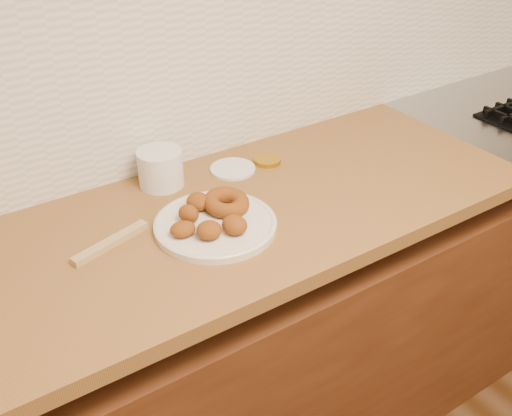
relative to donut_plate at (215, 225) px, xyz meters
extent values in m
cube|color=#542B16|center=(0.35, 0.04, -0.52)|extent=(3.60, 0.60, 0.77)
cube|color=brown|center=(-0.30, 0.04, -0.03)|extent=(2.30, 0.62, 0.04)
cube|color=silver|center=(0.35, 0.34, 0.29)|extent=(3.60, 0.02, 0.60)
cube|color=black|center=(1.15, 0.05, 0.01)|extent=(0.24, 0.01, 0.02)
cylinder|color=beige|center=(0.00, 0.00, 0.00)|extent=(0.29, 0.29, 0.02)
torus|color=#7B3B0B|center=(0.05, 0.03, 0.03)|extent=(0.16, 0.16, 0.05)
ellipsoid|color=#7B3B0B|center=(-0.05, 0.03, 0.03)|extent=(0.06, 0.06, 0.04)
ellipsoid|color=#7B3B0B|center=(-0.09, -0.01, 0.03)|extent=(0.07, 0.06, 0.03)
ellipsoid|color=#7B3B0B|center=(-0.04, -0.05, 0.03)|extent=(0.07, 0.07, 0.04)
ellipsoid|color=#7B3B0B|center=(0.01, -0.06, 0.03)|extent=(0.07, 0.07, 0.04)
ellipsoid|color=#7B3B0B|center=(-0.01, 0.07, 0.03)|extent=(0.08, 0.08, 0.04)
cylinder|color=silver|center=(-0.01, 0.25, 0.04)|extent=(0.12, 0.12, 0.10)
cylinder|color=silver|center=(0.18, 0.22, 0.00)|extent=(0.15, 0.15, 0.01)
cylinder|color=gold|center=(0.28, 0.20, 0.00)|extent=(0.08, 0.08, 0.01)
cube|color=tan|center=(-0.23, 0.07, 0.00)|extent=(0.20, 0.08, 0.02)
camera|label=1|loc=(-0.56, -1.01, 0.78)|focal=42.00mm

